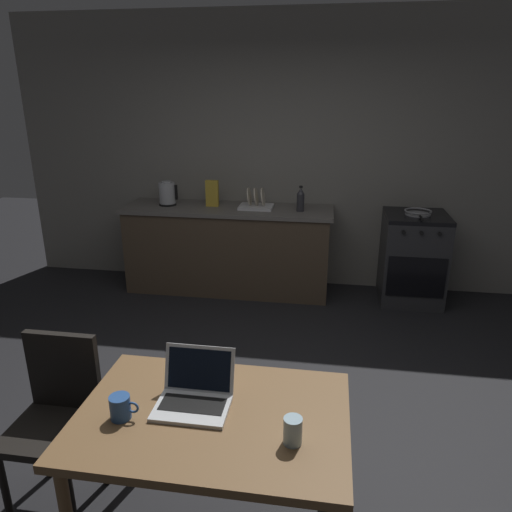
{
  "coord_description": "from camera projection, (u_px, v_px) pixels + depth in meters",
  "views": [
    {
      "loc": [
        0.47,
        -2.55,
        2.05
      ],
      "look_at": [
        -0.05,
        0.76,
        0.88
      ],
      "focal_mm": 33.67,
      "sensor_mm": 36.0,
      "label": 1
    }
  ],
  "objects": [
    {
      "name": "ground_plane",
      "position": [
        246.0,
        422.0,
        3.13
      ],
      "size": [
        12.0,
        12.0,
        0.0
      ],
      "primitive_type": "plane",
      "color": "black"
    },
    {
      "name": "back_wall",
      "position": [
        316.0,
        155.0,
        4.97
      ],
      "size": [
        6.4,
        0.1,
        2.8
      ],
      "primitive_type": "cube",
      "color": "gray",
      "rests_on": "ground_plane"
    },
    {
      "name": "kitchen_counter",
      "position": [
        229.0,
        249.0,
        5.08
      ],
      "size": [
        2.16,
        0.64,
        0.9
      ],
      "color": "#4C3D2D",
      "rests_on": "ground_plane"
    },
    {
      "name": "stove_oven",
      "position": [
        412.0,
        258.0,
        4.81
      ],
      "size": [
        0.6,
        0.62,
        0.9
      ],
      "color": "#2D2D30",
      "rests_on": "ground_plane"
    },
    {
      "name": "dining_table",
      "position": [
        213.0,
        429.0,
        2.08
      ],
      "size": [
        1.16,
        0.79,
        0.74
      ],
      "color": "brown",
      "rests_on": "ground_plane"
    },
    {
      "name": "chair",
      "position": [
        57.0,
        411.0,
        2.41
      ],
      "size": [
        0.4,
        0.4,
        0.9
      ],
      "rotation": [
        0.0,
        0.0,
        0.09
      ],
      "color": "black",
      "rests_on": "ground_plane"
    },
    {
      "name": "laptop",
      "position": [
        194.0,
        395.0,
        2.1
      ],
      "size": [
        0.32,
        0.29,
        0.22
      ],
      "rotation": [
        0.0,
        0.0,
        -0.03
      ],
      "color": "silver",
      "rests_on": "dining_table"
    },
    {
      "name": "electric_kettle",
      "position": [
        167.0,
        194.0,
        4.99
      ],
      "size": [
        0.2,
        0.18,
        0.25
      ],
      "color": "black",
      "rests_on": "kitchen_counter"
    },
    {
      "name": "bottle",
      "position": [
        301.0,
        199.0,
        4.74
      ],
      "size": [
        0.08,
        0.08,
        0.25
      ],
      "color": "#2D2D33",
      "rests_on": "kitchen_counter"
    },
    {
      "name": "frying_pan",
      "position": [
        418.0,
        212.0,
        4.63
      ],
      "size": [
        0.26,
        0.43,
        0.05
      ],
      "color": "gray",
      "rests_on": "stove_oven"
    },
    {
      "name": "coffee_mug",
      "position": [
        121.0,
        407.0,
        2.01
      ],
      "size": [
        0.13,
        0.09,
        0.1
      ],
      "color": "#264C8C",
      "rests_on": "dining_table"
    },
    {
      "name": "drinking_glass",
      "position": [
        293.0,
        431.0,
        1.86
      ],
      "size": [
        0.07,
        0.07,
        0.11
      ],
      "color": "#99B7C6",
      "rests_on": "dining_table"
    },
    {
      "name": "cereal_box",
      "position": [
        212.0,
        193.0,
        4.94
      ],
      "size": [
        0.13,
        0.05,
        0.27
      ],
      "color": "gold",
      "rests_on": "kitchen_counter"
    },
    {
      "name": "dish_rack",
      "position": [
        256.0,
        204.0,
        4.88
      ],
      "size": [
        0.34,
        0.26,
        0.21
      ],
      "color": "silver",
      "rests_on": "kitchen_counter"
    }
  ]
}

